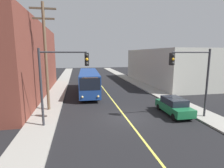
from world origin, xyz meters
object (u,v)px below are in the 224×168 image
at_px(city_bus, 89,81).
at_px(traffic_signal_left_corner, 61,73).
at_px(traffic_signal_right_corner, 192,71).
at_px(parked_car_green, 174,106).
at_px(fire_hydrant, 176,99).
at_px(utility_pole_near, 46,53).

xyz_separation_m(city_bus, traffic_signal_left_corner, (-2.82, -11.69, 2.49)).
xyz_separation_m(traffic_signal_left_corner, traffic_signal_right_corner, (10.82, -0.60, 0.00)).
height_order(city_bus, traffic_signal_left_corner, traffic_signal_left_corner).
height_order(traffic_signal_left_corner, traffic_signal_right_corner, same).
xyz_separation_m(city_bus, parked_car_green, (7.30, -10.91, -0.98)).
relative_size(city_bus, fire_hydrant, 14.57).
height_order(city_bus, traffic_signal_right_corner, traffic_signal_right_corner).
distance_m(utility_pole_near, fire_hydrant, 14.96).
bearing_deg(traffic_signal_right_corner, city_bus, 123.07).
relative_size(city_bus, traffic_signal_right_corner, 2.04).
bearing_deg(city_bus, fire_hydrant, -39.35).
distance_m(traffic_signal_left_corner, fire_hydrant, 13.41).
bearing_deg(traffic_signal_right_corner, traffic_signal_left_corner, 176.83).
distance_m(utility_pole_near, traffic_signal_right_corner, 13.55).
bearing_deg(city_bus, traffic_signal_left_corner, -103.54).
relative_size(parked_car_green, utility_pole_near, 0.43).
bearing_deg(traffic_signal_left_corner, utility_pole_near, 112.47).
relative_size(city_bus, parked_car_green, 2.77).
bearing_deg(traffic_signal_left_corner, traffic_signal_right_corner, -3.17).
height_order(utility_pole_near, traffic_signal_right_corner, utility_pole_near).
distance_m(city_bus, fire_hydrant, 12.28).
xyz_separation_m(city_bus, fire_hydrant, (9.44, -7.74, -1.23)).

